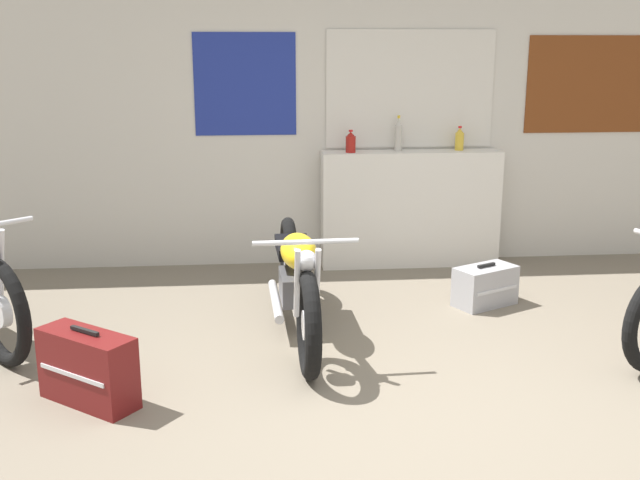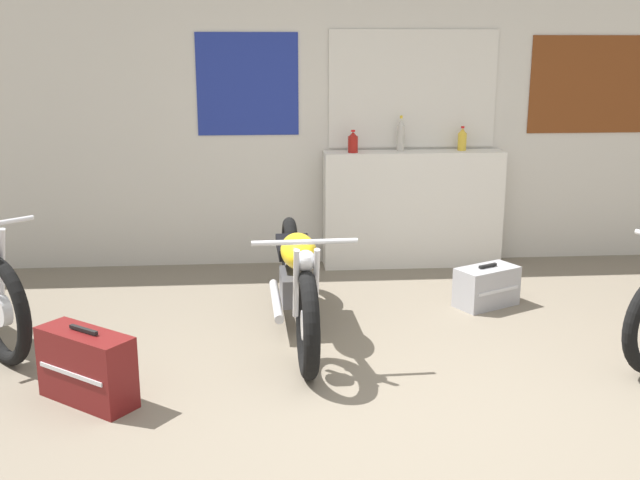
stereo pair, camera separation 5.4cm
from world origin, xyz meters
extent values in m
plane|color=#706656|center=(0.00, 0.00, 0.00)|extent=(24.00, 24.00, 0.00)
cube|color=beige|center=(0.00, 3.04, 1.40)|extent=(10.00, 0.06, 2.80)
cube|color=silver|center=(0.59, 3.01, 1.57)|extent=(1.44, 0.01, 0.97)
cube|color=beige|center=(0.59, 3.00, 1.57)|extent=(1.50, 0.01, 1.03)
cube|color=brown|center=(2.34, 3.01, 1.61)|extent=(1.38, 0.01, 0.86)
cube|color=navy|center=(-0.87, 3.01, 1.62)|extent=(0.88, 0.01, 0.88)
cube|color=silver|center=(0.59, 2.86, 0.52)|extent=(1.60, 0.28, 1.04)
cylinder|color=maroon|center=(0.04, 2.83, 1.11)|extent=(0.09, 0.09, 0.14)
cone|color=maroon|center=(0.04, 2.83, 1.20)|extent=(0.07, 0.07, 0.04)
cylinder|color=red|center=(0.04, 2.83, 1.23)|extent=(0.04, 0.04, 0.02)
cylinder|color=#B7B2A8|center=(0.47, 2.91, 1.15)|extent=(0.06, 0.06, 0.22)
cone|color=#B7B2A8|center=(0.47, 2.91, 1.30)|extent=(0.05, 0.05, 0.06)
cylinder|color=gold|center=(0.47, 2.91, 1.34)|extent=(0.03, 0.03, 0.02)
cylinder|color=gold|center=(1.02, 2.90, 1.12)|extent=(0.08, 0.08, 0.15)
cone|color=gold|center=(1.02, 2.90, 1.22)|extent=(0.07, 0.07, 0.04)
cylinder|color=red|center=(1.02, 2.90, 1.25)|extent=(0.03, 0.03, 0.02)
torus|color=black|center=(-0.51, 0.53, 0.33)|extent=(0.12, 0.66, 0.66)
cylinder|color=silver|center=(-0.51, 0.53, 0.33)|extent=(0.07, 0.18, 0.18)
torus|color=black|center=(-0.56, 1.98, 0.33)|extent=(0.12, 0.66, 0.66)
cylinder|color=silver|center=(-0.56, 1.98, 0.33)|extent=(0.07, 0.18, 0.18)
cube|color=#4C4C51|center=(-0.54, 1.32, 0.31)|extent=(0.23, 0.41, 0.20)
cylinder|color=yellow|center=(-0.54, 1.32, 0.50)|extent=(0.10, 1.32, 0.41)
ellipsoid|color=yellow|center=(-0.53, 1.14, 0.62)|extent=(0.26, 0.50, 0.22)
cube|color=black|center=(-0.54, 1.54, 0.54)|extent=(0.26, 0.50, 0.08)
cube|color=yellow|center=(-0.55, 1.89, 0.48)|extent=(0.15, 0.29, 0.04)
cylinder|color=silver|center=(-0.45, 0.60, 0.56)|extent=(0.04, 0.17, 0.46)
cylinder|color=silver|center=(-0.57, 0.60, 0.56)|extent=(0.04, 0.17, 0.46)
cylinder|color=silver|center=(-0.52, 0.67, 0.80)|extent=(0.64, 0.05, 0.03)
sphere|color=silver|center=(-0.51, 0.61, 0.70)|extent=(0.13, 0.13, 0.13)
cylinder|color=silver|center=(-0.68, 1.42, 0.18)|extent=(0.09, 0.80, 0.06)
torus|color=black|center=(-2.39, 0.87, 0.35)|extent=(0.53, 0.58, 0.70)
cylinder|color=silver|center=(-2.39, 0.87, 0.35)|extent=(0.18, 0.19, 0.20)
cylinder|color=silver|center=(-2.39, 0.96, 0.61)|extent=(0.14, 0.15, 0.51)
cube|color=maroon|center=(-1.76, 0.29, 0.21)|extent=(0.60, 0.54, 0.41)
cube|color=silver|center=(-1.83, 0.20, 0.21)|extent=(0.41, 0.32, 0.02)
cube|color=black|center=(-1.76, 0.29, 0.43)|extent=(0.18, 0.15, 0.02)
cube|color=#9E9EA3|center=(0.94, 1.70, 0.15)|extent=(0.54, 0.44, 0.31)
cube|color=silver|center=(1.00, 1.58, 0.15)|extent=(0.37, 0.19, 0.02)
cube|color=black|center=(0.94, 1.70, 0.32)|extent=(0.16, 0.10, 0.02)
camera|label=1|loc=(-0.82, -3.65, 1.93)|focal=42.00mm
camera|label=2|loc=(-0.77, -3.66, 1.93)|focal=42.00mm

